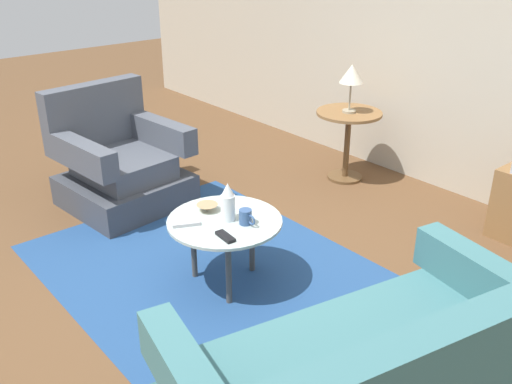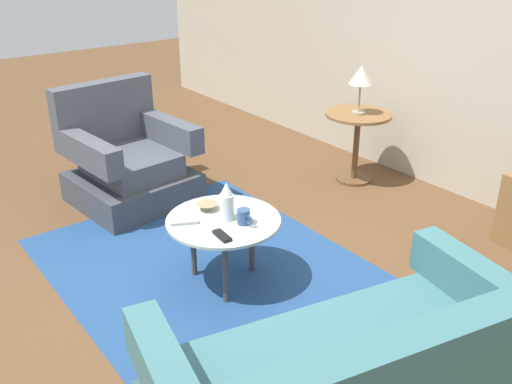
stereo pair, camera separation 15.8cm
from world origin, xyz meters
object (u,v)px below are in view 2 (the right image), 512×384
object	(u,v)px
bowl	(207,206)
tv_remote_silver	(185,222)
side_table	(357,132)
coffee_table	(223,225)
armchair	(127,163)
vase	(227,202)
tv_remote_dark	(222,236)
mug	(244,217)
table_lamp	(361,77)

from	to	relation	value
bowl	tv_remote_silver	size ratio (longest dim) A/B	0.80
side_table	bowl	world-z (taller)	side_table
coffee_table	bowl	world-z (taller)	bowl
armchair	coffee_table	xyz separation A→B (m)	(1.48, -0.07, 0.08)
vase	tv_remote_dark	distance (m)	0.25
side_table	tv_remote_silver	bearing A→B (deg)	-75.01
mug	tv_remote_dark	size ratio (longest dim) A/B	0.85
mug	tv_remote_dark	xyz separation A→B (m)	(0.06, -0.20, -0.04)
bowl	tv_remote_dark	xyz separation A→B (m)	(0.35, -0.12, -0.01)
mug	tv_remote_dark	bearing A→B (deg)	-73.86
armchair	table_lamp	distance (m)	2.03
coffee_table	bowl	size ratio (longest dim) A/B	5.19
side_table	table_lamp	xyz separation A→B (m)	(0.01, -0.02, 0.48)
table_lamp	vase	bearing A→B (deg)	-70.43
coffee_table	vase	bearing A→B (deg)	52.09
tv_remote_silver	side_table	bearing A→B (deg)	41.28
vase	coffee_table	bearing A→B (deg)	-127.91
armchair	mug	world-z (taller)	armchair
armchair	tv_remote_silver	xyz separation A→B (m)	(1.40, -0.28, 0.14)
armchair	mug	size ratio (longest dim) A/B	7.49
table_lamp	vase	world-z (taller)	table_lamp
side_table	tv_remote_silver	size ratio (longest dim) A/B	3.68
mug	armchair	bearing A→B (deg)	179.87
armchair	table_lamp	bearing A→B (deg)	147.90
mug	tv_remote_dark	world-z (taller)	mug
mug	bowl	bearing A→B (deg)	-166.02
tv_remote_dark	coffee_table	bearing A→B (deg)	-30.78
armchair	tv_remote_dark	bearing A→B (deg)	77.60
table_lamp	vase	distance (m)	1.93
table_lamp	tv_remote_silver	world-z (taller)	table_lamp
side_table	bowl	size ratio (longest dim) A/B	4.60
armchair	table_lamp	size ratio (longest dim) A/B	2.30
side_table	coffee_table	bearing A→B (deg)	-70.86
vase	mug	world-z (taller)	vase
coffee_table	side_table	size ratio (longest dim) A/B	1.13
coffee_table	tv_remote_silver	size ratio (longest dim) A/B	4.15
tv_remote_silver	mug	bearing A→B (deg)	-10.68
mug	tv_remote_silver	xyz separation A→B (m)	(-0.21, -0.28, -0.04)
coffee_table	side_table	distance (m)	1.92
side_table	tv_remote_silver	distance (m)	2.10
coffee_table	table_lamp	xyz separation A→B (m)	(-0.62, 1.80, 0.53)
bowl	side_table	bearing A→B (deg)	104.33
coffee_table	tv_remote_silver	xyz separation A→B (m)	(-0.09, -0.22, 0.05)
vase	mug	size ratio (longest dim) A/B	1.92
bowl	mug	bearing A→B (deg)	13.98
armchair	coffee_table	distance (m)	1.49
side_table	bowl	xyz separation A→B (m)	(0.47, -1.82, 0.02)
vase	tv_remote_dark	size ratio (longest dim) A/B	1.63
coffee_table	armchair	bearing A→B (deg)	177.37
vase	tv_remote_dark	xyz separation A→B (m)	(0.17, -0.15, -0.10)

